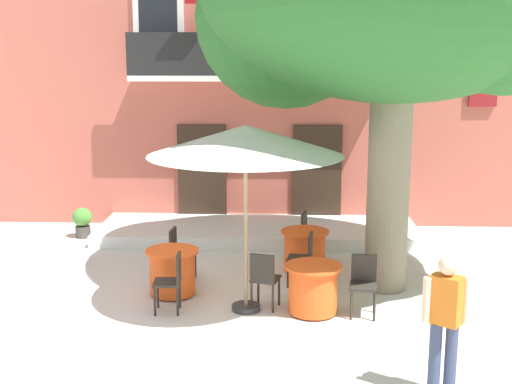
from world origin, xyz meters
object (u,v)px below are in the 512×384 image
(cafe_chair_front_0, at_px, (309,232))
(pedestrian_near_entrance, at_px, (445,319))
(cafe_umbrella, at_px, (246,141))
(cafe_chair_near_tree_0, at_px, (364,281))
(ground_planter_left, at_px, (82,221))
(cafe_table_near_tree, at_px, (313,289))
(cafe_table_middle, at_px, (173,272))
(cafe_table_front, at_px, (305,250))
(cafe_chair_near_tree_1, at_px, (264,276))
(cafe_chair_middle_0, at_px, (179,250))
(cafe_chair_front_1, at_px, (304,255))
(cafe_chair_middle_1, at_px, (172,279))

(cafe_chair_front_0, bearing_deg, pedestrian_near_entrance, -75.84)
(cafe_umbrella, bearing_deg, pedestrian_near_entrance, -47.34)
(cafe_chair_near_tree_0, xyz_separation_m, cafe_chair_front_0, (-0.71, 2.77, 0.00))
(cafe_umbrella, xyz_separation_m, ground_planter_left, (-3.72, 4.04, -2.25))
(cafe_table_near_tree, xyz_separation_m, cafe_chair_near_tree_0, (0.75, -0.01, 0.14))
(cafe_table_near_tree, height_order, cafe_umbrella, cafe_umbrella)
(cafe_table_middle, height_order, pedestrian_near_entrance, pedestrian_near_entrance)
(cafe_table_front, xyz_separation_m, cafe_chair_front_0, (0.11, 0.75, 0.14))
(cafe_chair_near_tree_0, distance_m, cafe_chair_front_0, 2.86)
(cafe_chair_near_tree_1, distance_m, cafe_table_front, 2.01)
(cafe_chair_near_tree_1, relative_size, cafe_chair_middle_0, 1.00)
(cafe_table_near_tree, height_order, cafe_table_middle, same)
(cafe_chair_near_tree_1, bearing_deg, ground_planter_left, 134.91)
(cafe_table_near_tree, distance_m, cafe_chair_front_1, 1.27)
(cafe_table_middle, height_order, cafe_table_front, same)
(cafe_table_middle, bearing_deg, cafe_umbrella, -26.85)
(cafe_table_near_tree, relative_size, ground_planter_left, 1.34)
(cafe_chair_middle_0, bearing_deg, cafe_chair_near_tree_1, -41.59)
(pedestrian_near_entrance, bearing_deg, cafe_chair_near_tree_1, 128.80)
(cafe_chair_near_tree_1, bearing_deg, cafe_chair_near_tree_0, -5.41)
(cafe_chair_front_0, bearing_deg, cafe_table_middle, -138.26)
(cafe_chair_middle_1, bearing_deg, cafe_umbrella, 6.25)
(cafe_chair_front_1, distance_m, cafe_umbrella, 2.56)
(cafe_chair_near_tree_0, height_order, cafe_chair_front_0, same)
(cafe_chair_front_1, relative_size, cafe_umbrella, 0.31)
(cafe_table_near_tree, relative_size, cafe_table_front, 1.00)
(cafe_chair_near_tree_1, relative_size, cafe_table_middle, 1.05)
(cafe_table_near_tree, bearing_deg, cafe_umbrella, 174.86)
(ground_planter_left, xyz_separation_m, pedestrian_near_entrance, (6.11, -6.63, 0.59))
(cafe_table_middle, xyz_separation_m, ground_planter_left, (-2.49, 3.42, -0.03))
(cafe_chair_middle_1, height_order, cafe_table_front, cafe_chair_middle_1)
(cafe_table_middle, height_order, cafe_chair_front_0, cafe_chair_front_0)
(cafe_chair_front_0, relative_size, ground_planter_left, 1.41)
(cafe_chair_middle_1, height_order, pedestrian_near_entrance, pedestrian_near_entrance)
(cafe_chair_front_1, xyz_separation_m, cafe_umbrella, (-0.92, -1.17, 2.08))
(cafe_table_front, bearing_deg, cafe_table_near_tree, -88.11)
(ground_planter_left, bearing_deg, cafe_umbrella, -47.39)
(cafe_chair_middle_0, relative_size, cafe_table_front, 1.05)
(ground_planter_left, height_order, pedestrian_near_entrance, pedestrian_near_entrance)
(cafe_chair_front_0, relative_size, pedestrian_near_entrance, 0.54)
(cafe_table_near_tree, relative_size, cafe_chair_near_tree_1, 0.95)
(cafe_chair_near_tree_0, bearing_deg, ground_planter_left, 142.93)
(cafe_chair_front_0, bearing_deg, cafe_chair_middle_0, -150.68)
(cafe_chair_middle_0, height_order, cafe_chair_front_0, same)
(cafe_table_front, bearing_deg, cafe_chair_near_tree_0, -67.95)
(cafe_chair_near_tree_0, distance_m, cafe_chair_middle_1, 2.89)
(cafe_chair_near_tree_0, distance_m, pedestrian_near_entrance, 2.59)
(cafe_table_middle, distance_m, cafe_chair_front_1, 2.22)
(cafe_table_middle, distance_m, cafe_table_front, 2.54)
(cafe_chair_front_0, distance_m, cafe_chair_front_1, 1.51)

